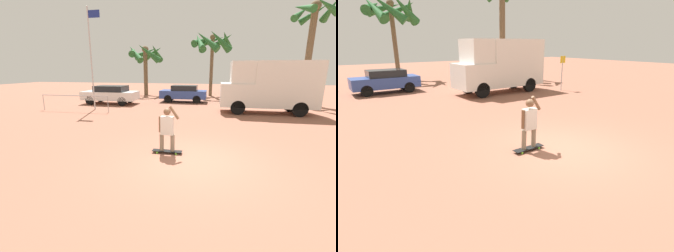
{
  "view_description": "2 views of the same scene",
  "coord_description": "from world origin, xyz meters",
  "views": [
    {
      "loc": [
        0.5,
        -6.42,
        2.72
      ],
      "look_at": [
        -1.07,
        1.22,
        0.77
      ],
      "focal_mm": 24.0,
      "sensor_mm": 36.0,
      "label": 1
    },
    {
      "loc": [
        -5.67,
        -4.86,
        3.01
      ],
      "look_at": [
        -1.23,
        1.29,
        0.61
      ],
      "focal_mm": 28.0,
      "sensor_mm": 36.0,
      "label": 2
    }
  ],
  "objects": [
    {
      "name": "palm_tree_far_left",
      "position": [
        -7.07,
        18.08,
        4.33
      ],
      "size": [
        3.98,
        4.13,
        5.49
      ],
      "color": "brown",
      "rests_on": "ground_plane"
    },
    {
      "name": "ground_plane",
      "position": [
        0.0,
        0.0,
        0.0
      ],
      "size": [
        80.0,
        80.0,
        0.0
      ],
      "primitive_type": "plane",
      "color": "#935B47"
    },
    {
      "name": "person_skateboarder",
      "position": [
        -0.96,
        0.54,
        0.9
      ],
      "size": [
        0.69,
        0.24,
        1.53
      ],
      "color": "gray",
      "rests_on": "skateboard"
    },
    {
      "name": "plaza_railing_segment",
      "position": [
        -8.71,
        7.07,
        0.92
      ],
      "size": [
        4.88,
        0.05,
        1.08
      ],
      "color": "#99999E",
      "rests_on": "ground_plane"
    },
    {
      "name": "parked_car_white",
      "position": [
        -7.87,
        10.77,
        0.8
      ],
      "size": [
        4.43,
        1.94,
        1.48
      ],
      "color": "black",
      "rests_on": "ground_plane"
    },
    {
      "name": "flagpole",
      "position": [
        -7.71,
        7.98,
        3.73
      ],
      "size": [
        0.89,
        0.12,
        6.71
      ],
      "color": "#B7B7BC",
      "rests_on": "ground_plane"
    },
    {
      "name": "parked_car_blue",
      "position": [
        -2.12,
        13.05,
        0.77
      ],
      "size": [
        3.94,
        1.72,
        1.44
      ],
      "color": "black",
      "rests_on": "ground_plane"
    },
    {
      "name": "palm_tree_near_van",
      "position": [
        7.76,
        14.33,
        6.19
      ],
      "size": [
        3.28,
        3.39,
        7.96
      ],
      "color": "brown",
      "rests_on": "ground_plane"
    },
    {
      "name": "skateboard",
      "position": [
        -0.96,
        0.54,
        0.07
      ],
      "size": [
        1.0,
        0.24,
        0.09
      ],
      "color": "black",
      "rests_on": "ground_plane"
    },
    {
      "name": "camper_van",
      "position": [
        3.89,
        8.92,
        1.77
      ],
      "size": [
        5.71,
        2.03,
        3.26
      ],
      "color": "black",
      "rests_on": "ground_plane"
    },
    {
      "name": "palm_tree_center_background",
      "position": [
        0.05,
        18.49,
        5.47
      ],
      "size": [
        4.51,
        4.47,
        6.65
      ],
      "color": "brown",
      "rests_on": "ground_plane"
    }
  ]
}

